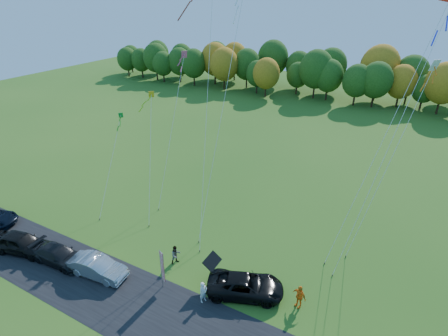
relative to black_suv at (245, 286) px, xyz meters
The scene contains 19 objects.
ground 4.79m from the black_suv, behind, with size 160.00×160.00×0.00m, color #275817.
asphalt_strip 6.67m from the black_suv, 134.91° to the right, with size 90.00×6.00×0.01m, color black.
tree_line 54.52m from the black_suv, 94.92° to the left, with size 116.00×12.00×10.00m, color #1E4711, non-canonical shape.
black_suv is the anchor object (origin of this frame).
silver_sedan 11.68m from the black_suv, 160.94° to the right, with size 1.69×4.84×1.59m, color #B3B2B7.
dark_truck_a 15.58m from the black_suv, 164.14° to the right, with size 2.04×5.01×1.45m, color black.
dark_truck_b 19.58m from the black_suv, 165.62° to the right, with size 2.10×5.22×1.78m, color black.
person_tailgate_a 3.14m from the black_suv, 138.40° to the right, with size 0.63×0.41×1.72m, color white.
person_tailgate_b 6.45m from the black_suv, behind, with size 0.81×0.63×1.67m, color gray.
person_east 3.90m from the black_suv, 11.19° to the left, with size 1.11×0.46×1.90m, color orange.
feather_flag 6.29m from the black_suv, 156.76° to the right, with size 0.45×0.22×3.53m.
kite_delta_blue 14.84m from the black_suv, 135.91° to the left, with size 5.25×10.47×24.09m.
kite_parafoil_orange 19.31m from the black_suv, 55.82° to the left, with size 6.84×14.09×28.45m.
kite_delta_red 20.63m from the black_suv, 121.78° to the left, with size 2.50×9.83×23.00m.
kite_parafoil_rainbow 15.22m from the black_suv, 57.27° to the left, with size 5.70×9.00×20.14m.
kite_diamond_yellow 15.24m from the black_suv, 155.69° to the left, with size 3.58×6.25×11.80m.
kite_diamond_green 18.18m from the black_suv, 165.14° to the left, with size 1.66×6.34×9.49m.
kite_diamond_white 14.81m from the black_suv, 56.07° to the left, with size 3.79×7.22×15.99m.
kite_diamond_pink 17.33m from the black_suv, 144.15° to the left, with size 1.35×7.66×15.17m.
Camera 1 is at (12.35, -16.75, 20.11)m, focal length 28.00 mm.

